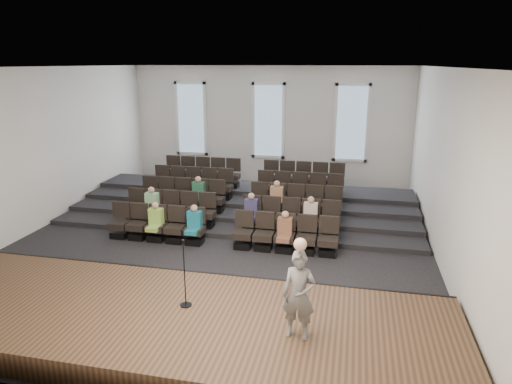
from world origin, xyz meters
TOP-DOWN VIEW (x-y plane):
  - ground at (0.00, 0.00)m, footprint 14.00×14.00m
  - ceiling at (0.00, 0.00)m, footprint 12.00×14.00m
  - wall_back at (0.00, 7.02)m, footprint 12.00×0.04m
  - wall_front at (0.00, -7.02)m, footprint 12.00×0.04m
  - wall_left at (-6.02, 0.00)m, footprint 0.04×14.00m
  - wall_right at (6.02, 0.00)m, footprint 0.04×14.00m
  - stage at (0.00, -5.10)m, footprint 11.80×3.60m
  - stage_lip at (0.00, -3.33)m, footprint 11.80×0.06m
  - risers at (0.00, 3.17)m, footprint 11.80×4.80m
  - seating_rows at (-0.00, 1.54)m, footprint 6.80×4.70m
  - windows at (0.00, 6.95)m, footprint 8.44×0.10m
  - audience at (0.00, 0.32)m, footprint 5.45×2.64m
  - speaker at (2.90, -5.37)m, footprint 0.61×0.42m
  - mic_stand at (0.61, -4.80)m, footprint 0.23×0.23m

SIDE VIEW (x-z plane):
  - ground at x=0.00m, z-range 0.00..0.00m
  - risers at x=0.00m, z-range -0.10..0.50m
  - stage at x=0.00m, z-range 0.00..0.50m
  - stage_lip at x=0.00m, z-range -0.01..0.51m
  - seating_rows at x=0.00m, z-range -0.15..1.52m
  - audience at x=0.00m, z-range 0.26..1.36m
  - mic_stand at x=0.61m, z-range 0.22..1.62m
  - speaker at x=2.90m, z-range 0.50..2.09m
  - wall_back at x=0.00m, z-range 0.00..5.00m
  - wall_front at x=0.00m, z-range 0.00..5.00m
  - wall_left at x=-6.02m, z-range 0.00..5.00m
  - wall_right at x=6.02m, z-range 0.00..5.00m
  - windows at x=0.00m, z-range 1.08..4.32m
  - ceiling at x=0.00m, z-range 5.00..5.02m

